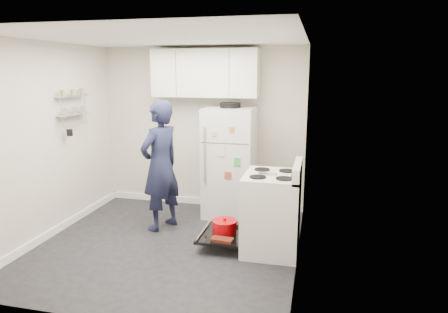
% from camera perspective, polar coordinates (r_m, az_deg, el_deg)
% --- Properties ---
extents(room, '(3.21, 3.21, 2.51)m').
position_cam_1_polar(room, '(4.84, -8.62, 0.97)').
color(room, black).
rests_on(room, ground).
extents(electric_range, '(0.66, 0.76, 1.10)m').
position_cam_1_polar(electric_range, '(4.85, 6.69, -8.05)').
color(electric_range, silver).
rests_on(electric_range, ground).
extents(open_oven_door, '(0.55, 0.70, 0.24)m').
position_cam_1_polar(open_oven_door, '(5.05, -0.04, -10.46)').
color(open_oven_door, black).
rests_on(open_oven_door, ground).
extents(refrigerator, '(0.72, 0.74, 1.68)m').
position_cam_1_polar(refrigerator, '(5.91, 0.85, -0.76)').
color(refrigerator, silver).
rests_on(refrigerator, ground).
extents(upper_cabinets, '(1.60, 0.33, 0.70)m').
position_cam_1_polar(upper_cabinets, '(6.04, -2.70, 11.81)').
color(upper_cabinets, silver).
rests_on(upper_cabinets, room).
extents(wall_shelf_rack, '(0.14, 0.60, 0.61)m').
position_cam_1_polar(wall_shelf_rack, '(5.88, -20.75, 6.89)').
color(wall_shelf_rack, '#B2B2B7').
rests_on(wall_shelf_rack, room).
extents(person, '(0.65, 0.76, 1.76)m').
position_cam_1_polar(person, '(5.44, -9.07, -1.32)').
color(person, '#181C36').
rests_on(person, ground).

